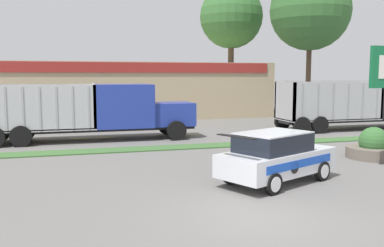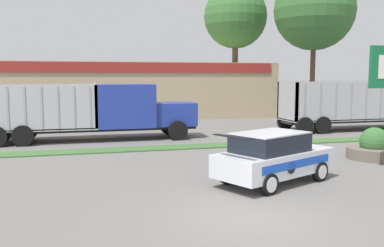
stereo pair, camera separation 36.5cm
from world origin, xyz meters
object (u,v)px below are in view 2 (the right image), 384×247
Objects in this scene: dump_truck_lead at (374,106)px; dump_truck_mid at (113,111)px; stone_planter at (374,148)px; rally_car at (273,157)px.

dump_truck_mid is at bearing -178.99° from dump_truck_lead.
dump_truck_mid is 13.67m from stone_planter.
dump_truck_lead reaches higher than stone_planter.
dump_truck_lead reaches higher than dump_truck_mid.
dump_truck_lead is 4.87× the size of stone_planter.
dump_truck_mid is 2.40× the size of rally_car.
dump_truck_mid is 4.87× the size of stone_planter.
rally_car is 2.03× the size of stone_planter.
dump_truck_lead is at bearing 1.01° from dump_truck_mid.
dump_truck_lead is 2.40× the size of rally_car.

